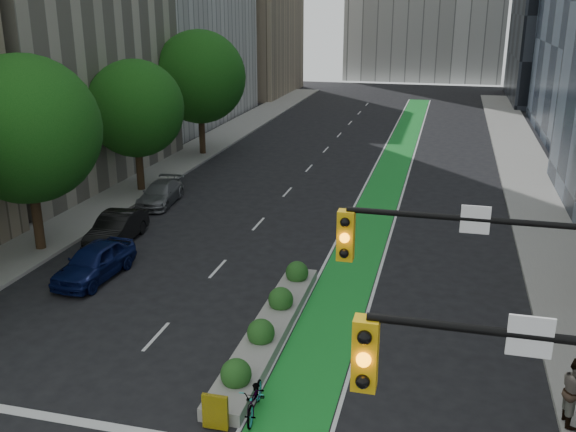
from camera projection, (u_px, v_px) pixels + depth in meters
The scene contains 13 objects.
sidewalk_left at pixel (151, 177), 41.28m from camera, with size 3.60×90.00×0.15m, color gray.
sidewalk_right at pixel (540, 204), 35.78m from camera, with size 3.60×90.00×0.15m, color gray.
bike_lane_paint at pixel (390, 173), 42.45m from camera, with size 2.20×70.00×0.01m, color #198E2D.
tree_mid at pixel (26, 130), 27.40m from camera, with size 6.40×6.40×8.78m.
tree_midfar at pixel (135, 109), 36.79m from camera, with size 5.60×5.60×7.76m.
tree_far at pixel (200, 77), 45.76m from camera, with size 6.60×6.60×9.00m.
signal_right at pixel (546, 323), 12.45m from camera, with size 5.82×0.51×7.20m.
median_planter at pixel (270, 325), 21.63m from camera, with size 1.20×10.26×1.10m.
bicycle at pixel (255, 398), 17.45m from camera, with size 0.65×1.87×0.98m, color gray.
parked_car_left_near at pixel (94, 262), 26.03m from camera, with size 1.73×4.29×1.46m, color #0B1545.
parked_car_left_mid at pixel (117, 228), 29.94m from camera, with size 1.50×4.31×1.42m, color black.
parked_car_left_far at pixel (161, 193), 35.78m from camera, with size 1.72×4.23×1.23m, color slate.
pedestrian_near at pixel (576, 391), 16.71m from camera, with size 0.93×0.72×1.90m, color gray.
Camera 1 is at (6.55, -11.58, 10.71)m, focal length 40.00 mm.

